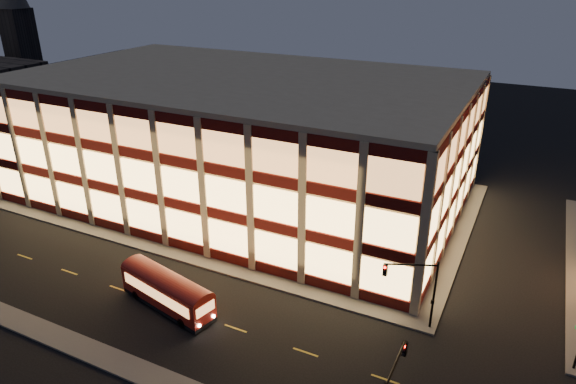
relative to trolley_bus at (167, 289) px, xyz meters
The scene contains 8 objects.
ground 7.25m from the trolley_bus, 120.40° to the left, with size 200.00×200.00×0.00m, color black.
sidewalk_office_south 9.79m from the trolley_bus, 132.86° to the left, with size 54.00×2.00×0.15m, color #514F4C.
sidewalk_office_east 30.21m from the trolley_bus, 49.89° to the left, with size 2.00×30.00×0.15m, color #514F4C.
sidewalk_near 7.96m from the trolley_bus, 117.21° to the right, with size 100.00×2.00×0.15m, color #514F4C.
office_building 24.51m from the trolley_bus, 105.74° to the left, with size 50.45×30.45×14.50m.
church_tower 87.10m from the trolley_bus, 147.94° to the left, with size 5.00×5.00×18.00m, color #2D2621.
traffic_signal_far 19.83m from the trolley_bus, 18.69° to the left, with size 3.79×1.87×6.00m.
trolley_bus is the anchor object (origin of this frame).
Camera 1 is at (28.03, -32.96, 25.92)m, focal length 32.00 mm.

